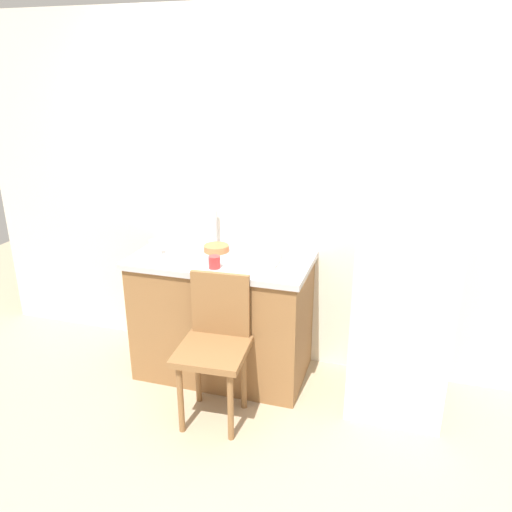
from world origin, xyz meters
TOP-DOWN VIEW (x-y plane):
  - ground_plane at (0.00, 0.00)m, footprint 8.00×8.00m
  - back_wall at (0.00, 1.00)m, footprint 4.80×0.10m
  - cabinet_base at (-0.41, 0.65)m, footprint 1.14×0.60m
  - countertop at (-0.41, 0.65)m, footprint 1.18×0.64m
  - faucet at (-0.55, 0.90)m, footprint 0.02×0.02m
  - refrigerator at (0.75, 0.65)m, footprint 0.56×0.61m
  - chair at (-0.29, 0.19)m, footprint 0.42×0.42m
  - dish_tray at (-0.16, 0.62)m, footprint 0.28×0.20m
  - terracotta_bowl at (-0.48, 0.74)m, footprint 0.17×0.17m
  - cup_red at (-0.38, 0.45)m, footprint 0.07×0.07m
  - cup_white at (-0.84, 0.56)m, footprint 0.08×0.08m

SIDE VIEW (x-z plane):
  - ground_plane at x=0.00m, z-range 0.00..0.00m
  - cabinet_base at x=-0.41m, z-range 0.00..0.82m
  - chair at x=-0.29m, z-range 0.05..0.94m
  - refrigerator at x=0.75m, z-range 0.00..1.26m
  - countertop at x=-0.41m, z-range 0.82..0.86m
  - terracotta_bowl at x=-0.48m, z-range 0.86..0.90m
  - dish_tray at x=-0.16m, z-range 0.86..0.91m
  - cup_red at x=-0.38m, z-range 0.86..0.94m
  - cup_white at x=-0.84m, z-range 0.86..0.96m
  - faucet at x=-0.55m, z-range 0.86..1.11m
  - back_wall at x=0.00m, z-range 0.00..2.41m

